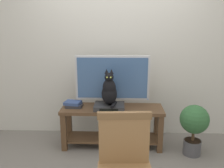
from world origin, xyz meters
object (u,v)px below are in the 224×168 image
tv_stand (112,120)px  wooden_chair (125,164)px  potted_plant (194,124)px  book_stack (74,104)px  media_box (109,106)px  tv (112,79)px  cat (109,91)px

tv_stand → wooden_chair: size_ratio=1.44×
tv_stand → potted_plant: potted_plant is taller
tv_stand → book_stack: size_ratio=5.52×
media_box → tv: bearing=74.2°
tv_stand → media_box: size_ratio=3.43×
tv → potted_plant: bearing=-14.9°
tv_stand → book_stack: 0.57m
tv → media_box: tv is taller
cat → tv_stand: bearing=59.2°
cat → potted_plant: size_ratio=0.72×
tv_stand → wooden_chair: wooden_chair is taller
book_stack → tv: bearing=7.9°
media_box → book_stack: 0.50m
potted_plant → tv: bearing=165.1°
tv → wooden_chair: size_ratio=1.04×
cat → book_stack: (-0.49, 0.07, -0.21)m
cat → potted_plant: 1.16m
tv → tv_stand: bearing=-90.0°
cat → wooden_chair: 1.31m
tv_stand → media_box: bearing=-128.8°
tv_stand → book_stack: bearing=179.0°
cat → book_stack: cat is taller
media_box → book_stack: book_stack is taller
book_stack → media_box: bearing=-6.2°
cat → wooden_chair: size_ratio=0.51×
book_stack → potted_plant: potted_plant is taller
tv → book_stack: tv is taller
tv → potted_plant: size_ratio=1.48×
tv_stand → media_box: 0.22m
tv_stand → media_box: (-0.04, -0.04, 0.21)m
tv → cat: bearing=-104.0°
cat → media_box: bearing=94.2°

